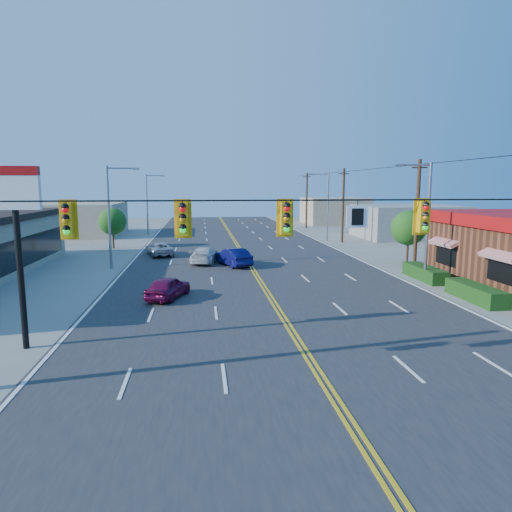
{
  "coord_description": "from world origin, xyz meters",
  "views": [
    {
      "loc": [
        -3.95,
        -14.55,
        6.46
      ],
      "look_at": [
        -0.61,
        12.85,
        2.2
      ],
      "focal_mm": 32.0,
      "sensor_mm": 36.0,
      "label": 1
    }
  ],
  "objects": [
    {
      "name": "car_magenta",
      "position": [
        -5.86,
        11.46,
        0.64
      ],
      "size": [
        2.74,
        4.03,
        1.28
      ],
      "primitive_type": "imported",
      "rotation": [
        0.0,
        0.0,
        2.78
      ],
      "color": "maroon",
      "rests_on": "ground"
    },
    {
      "name": "bld_east_mid",
      "position": [
        22.0,
        40.0,
        2.0
      ],
      "size": [
        12.0,
        10.0,
        4.0
      ],
      "primitive_type": "cube",
      "color": "gray",
      "rests_on": "ground"
    },
    {
      "name": "signal_span",
      "position": [
        -0.12,
        0.0,
        4.89
      ],
      "size": [
        24.32,
        0.34,
        9.0
      ],
      "color": "#47301E",
      "rests_on": "ground"
    },
    {
      "name": "utility_pole_near",
      "position": [
        12.2,
        18.0,
        4.2
      ],
      "size": [
        0.28,
        0.28,
        8.4
      ],
      "primitive_type": "cylinder",
      "color": "#47301E",
      "rests_on": "ground"
    },
    {
      "name": "pizza_hut_sign",
      "position": [
        -11.0,
        4.0,
        5.18
      ],
      "size": [
        1.9,
        0.3,
        6.85
      ],
      "color": "black",
      "rests_on": "ground"
    },
    {
      "name": "bld_west_far",
      "position": [
        -20.0,
        48.0,
        2.1
      ],
      "size": [
        11.0,
        12.0,
        4.2
      ],
      "primitive_type": "cube",
      "color": "tan",
      "rests_on": "ground"
    },
    {
      "name": "car_white",
      "position": [
        -3.58,
        23.49,
        0.67
      ],
      "size": [
        2.94,
        4.95,
        1.34
      ],
      "primitive_type": "imported",
      "rotation": [
        0.0,
        0.0,
        2.9
      ],
      "color": "silver",
      "rests_on": "ground"
    },
    {
      "name": "tree_west",
      "position": [
        -13.0,
        34.0,
        2.79
      ],
      "size": [
        2.8,
        2.8,
        4.2
      ],
      "color": "#47301E",
      "rests_on": "ground"
    },
    {
      "name": "tree_kfc_rear",
      "position": [
        13.5,
        22.0,
        2.93
      ],
      "size": [
        2.94,
        2.94,
        4.41
      ],
      "color": "#47301E",
      "rests_on": "ground"
    },
    {
      "name": "streetlight_ne",
      "position": [
        10.79,
        38.0,
        4.51
      ],
      "size": [
        2.55,
        0.25,
        8.0
      ],
      "color": "gray",
      "rests_on": "ground"
    },
    {
      "name": "car_silver",
      "position": [
        -7.74,
        28.08,
        0.61
      ],
      "size": [
        3.02,
        4.75,
        1.22
      ],
      "primitive_type": "imported",
      "rotation": [
        0.0,
        0.0,
        3.38
      ],
      "color": "#B8B7BD",
      "rests_on": "ground"
    },
    {
      "name": "utility_pole_mid",
      "position": [
        12.2,
        36.0,
        4.2
      ],
      "size": [
        0.28,
        0.28,
        8.4
      ],
      "primitive_type": "cylinder",
      "color": "#47301E",
      "rests_on": "ground"
    },
    {
      "name": "bld_east_far",
      "position": [
        19.0,
        62.0,
        2.2
      ],
      "size": [
        10.0,
        10.0,
        4.4
      ],
      "primitive_type": "cube",
      "color": "tan",
      "rests_on": "ground"
    },
    {
      "name": "road",
      "position": [
        0.0,
        20.0,
        0.03
      ],
      "size": [
        20.0,
        120.0,
        0.06
      ],
      "primitive_type": "cube",
      "color": "#2D2D30",
      "rests_on": "ground"
    },
    {
      "name": "streetlight_se",
      "position": [
        10.79,
        14.0,
        4.51
      ],
      "size": [
        2.55,
        0.25,
        8.0
      ],
      "color": "gray",
      "rests_on": "ground"
    },
    {
      "name": "streetlight_nw",
      "position": [
        -10.79,
        48.0,
        4.51
      ],
      "size": [
        2.55,
        0.25,
        8.0
      ],
      "color": "gray",
      "rests_on": "ground"
    },
    {
      "name": "streetlight_sw",
      "position": [
        -10.79,
        22.0,
        4.51
      ],
      "size": [
        2.55,
        0.25,
        8.0
      ],
      "color": "gray",
      "rests_on": "ground"
    },
    {
      "name": "car_blue",
      "position": [
        -1.37,
        21.8,
        0.71
      ],
      "size": [
        2.94,
        4.58,
        1.43
      ],
      "primitive_type": "imported",
      "rotation": [
        0.0,
        0.0,
        3.5
      ],
      "color": "#0D0E50",
      "rests_on": "ground"
    },
    {
      "name": "utility_pole_far",
      "position": [
        12.2,
        54.0,
        4.2
      ],
      "size": [
        0.28,
        0.28,
        8.4
      ],
      "primitive_type": "cylinder",
      "color": "#47301E",
      "rests_on": "ground"
    },
    {
      "name": "ground",
      "position": [
        0.0,
        0.0,
        0.0
      ],
      "size": [
        160.0,
        160.0,
        0.0
      ],
      "primitive_type": "plane",
      "color": "gray",
      "rests_on": "ground"
    }
  ]
}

